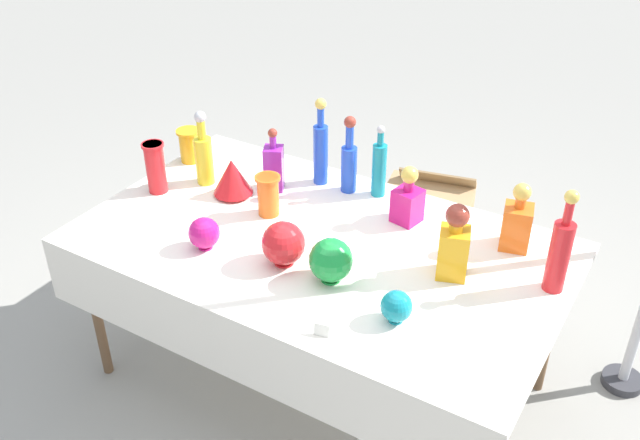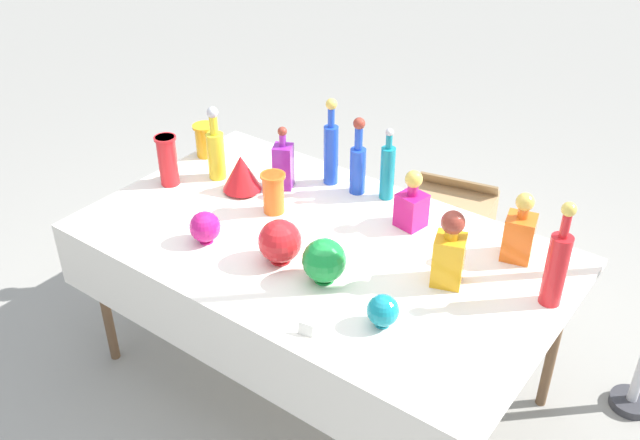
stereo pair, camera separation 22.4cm
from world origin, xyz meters
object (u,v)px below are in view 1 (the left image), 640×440
square_decanter_1 (408,199)px  round_bowl_3 (331,260)px  square_decanter_2 (454,244)px  slender_vase_2 (268,194)px  square_decanter_0 (517,222)px  round_bowl_1 (283,243)px  tall_bottle_3 (560,251)px  tall_bottle_4 (321,148)px  square_decanter_3 (274,166)px  cardboard_box_behind_left (426,217)px  tall_bottle_1 (349,161)px  slender_vase_0 (155,166)px  tall_bottle_0 (379,167)px  round_bowl_0 (204,233)px  round_bowl_2 (396,306)px  slender_vase_1 (190,144)px  tall_bottle_2 (204,155)px  fluted_vase_0 (232,177)px  cardboard_box_behind_right (389,239)px

square_decanter_1 → round_bowl_3: square_decanter_1 is taller
square_decanter_2 → slender_vase_2: (-0.83, 0.00, -0.04)m
square_decanter_0 → round_bowl_1: size_ratio=1.61×
tall_bottle_3 → tall_bottle_4: size_ratio=1.00×
square_decanter_0 → square_decanter_3: (-1.07, -0.11, 0.00)m
square_decanter_1 → cardboard_box_behind_left: square_decanter_1 is taller
tall_bottle_1 → slender_vase_0: 0.85m
tall_bottle_0 → round_bowl_0: 0.83m
tall_bottle_3 → round_bowl_2: size_ratio=3.46×
slender_vase_2 → round_bowl_0: bearing=-101.6°
square_decanter_3 → round_bowl_1: 0.58m
square_decanter_0 → square_decanter_3: size_ratio=0.96×
tall_bottle_0 → square_decanter_3: size_ratio=1.13×
slender_vase_2 → tall_bottle_3: bearing=5.3°
slender_vase_1 → round_bowl_1: (0.85, -0.47, 0.00)m
tall_bottle_2 → slender_vase_0: (-0.13, -0.17, -0.01)m
square_decanter_2 → round_bowl_3: bearing=-144.5°
round_bowl_2 → fluted_vase_0: bearing=158.0°
tall_bottle_4 → slender_vase_1: size_ratio=2.55×
slender_vase_0 → fluted_vase_0: (0.31, 0.15, -0.03)m
square_decanter_3 → round_bowl_3: square_decanter_3 is taller
slender_vase_0 → cardboard_box_behind_right: bearing=56.2°
square_decanter_1 → round_bowl_0: bearing=-135.1°
slender_vase_1 → cardboard_box_behind_left: 1.48m
cardboard_box_behind_right → tall_bottle_1: bearing=-85.5°
tall_bottle_0 → tall_bottle_2: tall_bottle_2 is taller
square_decanter_3 → cardboard_box_behind_left: bearing=71.9°
tall_bottle_2 → round_bowl_3: tall_bottle_2 is taller
slender_vase_0 → slender_vase_2: slender_vase_0 is taller
tall_bottle_4 → round_bowl_3: bearing=-56.0°
square_decanter_1 → fluted_vase_0: 0.78m
square_decanter_0 → square_decanter_1: 0.45m
square_decanter_3 → slender_vase_0: bearing=-146.4°
tall_bottle_0 → square_decanter_0: 0.65m
square_decanter_3 → round_bowl_0: square_decanter_3 is taller
round_bowl_1 → round_bowl_0: bearing=-167.1°
tall_bottle_0 → tall_bottle_2: (-0.72, -0.31, 0.00)m
tall_bottle_3 → slender_vase_0: (-1.71, -0.21, -0.04)m
slender_vase_0 → round_bowl_2: slender_vase_0 is taller
slender_vase_0 → cardboard_box_behind_left: size_ratio=0.41×
round_bowl_1 → fluted_vase_0: bearing=146.5°
slender_vase_1 → cardboard_box_behind_left: bearing=50.5°
round_bowl_3 → round_bowl_2: bearing=-15.4°
slender_vase_2 → round_bowl_0: (-0.07, -0.34, -0.03)m
slender_vase_0 → round_bowl_1: bearing=-12.2°
round_bowl_1 → round_bowl_2: (0.51, -0.08, -0.03)m
tall_bottle_2 → slender_vase_2: tall_bottle_2 is taller
round_bowl_1 → tall_bottle_2: bearing=152.4°
square_decanter_3 → slender_vase_2: square_decanter_3 is taller
square_decanter_1 → slender_vase_0: square_decanter_1 is taller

